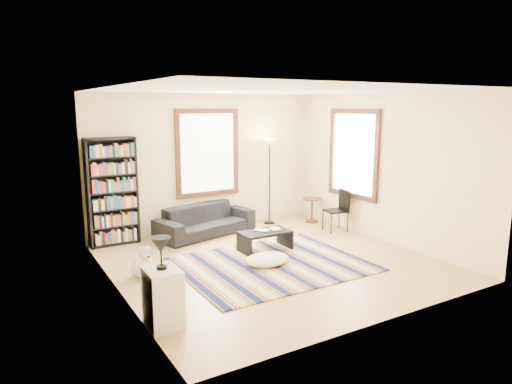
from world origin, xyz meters
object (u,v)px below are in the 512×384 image
sofa (206,220)px  coffee_table (265,241)px  folding_chair (335,211)px  side_table (312,210)px  dog (141,260)px  floor_lamp (269,182)px  white_cabinet (163,297)px  floor_cushion (267,259)px  bookshelf (112,192)px

sofa → coffee_table: bearing=-86.5°
sofa → folding_chair: size_ratio=2.38×
side_table → dog: bearing=-162.1°
floor_lamp → folding_chair: 1.57m
floor_lamp → coffee_table: bearing=-124.4°
sofa → white_cabinet: 3.87m
sofa → floor_lamp: size_ratio=1.10×
sofa → coffee_table: size_ratio=2.28×
floor_lamp → floor_cushion: bearing=-122.9°
side_table → dog: (-4.27, -1.38, -0.00)m
bookshelf → side_table: bearing=-7.4°
bookshelf → coffee_table: size_ratio=2.22×
folding_chair → white_cabinet: 4.95m
sofa → dog: size_ratio=3.84×
sofa → folding_chair: bearing=-39.2°
floor_cushion → side_table: bearing=38.8°
white_cabinet → folding_chair: bearing=27.1°
white_cabinet → dog: white_cabinet is taller
floor_lamp → folding_chair: (0.84, -1.23, -0.50)m
dog → sofa: bearing=39.8°
coffee_table → side_table: (1.99, 1.23, 0.09)m
side_table → white_cabinet: bearing=-146.1°
bookshelf → floor_cushion: bookshelf is taller
floor_lamp → dog: floor_lamp is taller
sofa → white_cabinet: white_cabinet is taller
coffee_table → dog: (-2.28, -0.15, 0.09)m
floor_lamp → white_cabinet: size_ratio=2.66×
sofa → dog: bearing=-151.6°
white_cabinet → floor_lamp: bearing=44.3°
bookshelf → folding_chair: 4.42m
floor_cushion → bookshelf: bearing=127.4°
sofa → white_cabinet: (-2.04, -3.30, 0.05)m
sofa → bookshelf: size_ratio=1.02×
coffee_table → floor_cushion: (-0.36, -0.65, -0.08)m
dog → white_cabinet: bearing=-100.8°
floor_cushion → side_table: side_table is taller
coffee_table → white_cabinet: white_cabinet is taller
coffee_table → floor_cushion: size_ratio=1.18×
folding_chair → dog: size_ratio=1.61×
floor_lamp → sofa: bearing=-176.4°
floor_lamp → white_cabinet: floor_lamp is taller
sofa → side_table: size_ratio=3.79×
bookshelf → white_cabinet: size_ratio=2.86×
bookshelf → white_cabinet: bearing=-94.8°
folding_chair → bookshelf: bearing=172.9°
coffee_table → floor_lamp: size_ratio=0.48×
sofa → dog: (-1.80, -1.65, -0.03)m
folding_chair → dog: bearing=-161.4°
sofa → bookshelf: 1.89m
sofa → floor_cushion: 2.17m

